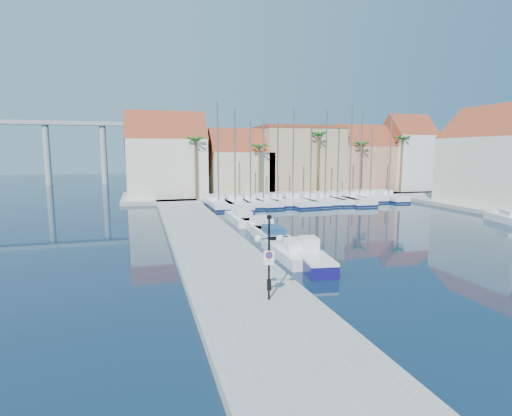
# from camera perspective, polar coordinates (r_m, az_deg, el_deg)

# --- Properties ---
(ground) EXTENTS (260.00, 260.00, 0.00)m
(ground) POSITION_cam_1_polar(r_m,az_deg,el_deg) (24.39, 20.70, -10.76)
(ground) COLOR black
(ground) RESTS_ON ground
(quay_west) EXTENTS (6.00, 77.00, 0.50)m
(quay_west) POSITION_cam_1_polar(r_m,az_deg,el_deg) (33.07, -6.89, -4.92)
(quay_west) COLOR gray
(quay_west) RESTS_ON ground
(shore_north) EXTENTS (54.00, 16.00, 0.50)m
(shore_north) POSITION_cam_1_polar(r_m,az_deg,el_deg) (70.97, 3.73, 2.09)
(shore_north) COLOR gray
(shore_north) RESTS_ON ground
(lamp_post) EXTENTS (1.38, 0.65, 4.18)m
(lamp_post) POSITION_cam_1_polar(r_m,az_deg,el_deg) (19.16, 1.88, -5.25)
(lamp_post) COLOR black
(lamp_post) RESTS_ON quay_west
(bollard) EXTENTS (0.23, 0.23, 0.57)m
(bollard) POSITION_cam_1_polar(r_m,az_deg,el_deg) (21.14, 1.87, -10.90)
(bollard) COLOR black
(bollard) RESTS_ON quay_west
(fishing_boat) EXTENTS (2.48, 5.49, 1.85)m
(fishing_boat) POSITION_cam_1_polar(r_m,az_deg,el_deg) (27.01, 8.05, -7.11)
(fishing_boat) COLOR #130E56
(fishing_boat) RESTS_ON ground
(motorboat_west_0) EXTENTS (2.34, 7.09, 1.40)m
(motorboat_west_0) POSITION_cam_1_polar(r_m,az_deg,el_deg) (29.23, 4.90, -6.11)
(motorboat_west_0) COLOR white
(motorboat_west_0) RESTS_ON ground
(motorboat_west_1) EXTENTS (2.22, 6.59, 1.40)m
(motorboat_west_1) POSITION_cam_1_polar(r_m,az_deg,el_deg) (34.41, 2.23, -3.91)
(motorboat_west_1) COLOR white
(motorboat_west_1) RESTS_ON ground
(motorboat_west_2) EXTENTS (2.58, 7.34, 1.40)m
(motorboat_west_2) POSITION_cam_1_polar(r_m,az_deg,el_deg) (39.17, 0.51, -2.43)
(motorboat_west_2) COLOR white
(motorboat_west_2) RESTS_ON ground
(motorboat_west_3) EXTENTS (2.27, 6.99, 1.40)m
(motorboat_west_3) POSITION_cam_1_polar(r_m,az_deg,el_deg) (43.26, -2.09, -1.43)
(motorboat_west_3) COLOR white
(motorboat_west_3) RESTS_ON ground
(motorboat_east_1) EXTENTS (3.08, 5.71, 1.40)m
(motorboat_east_1) POSITION_cam_1_polar(r_m,az_deg,el_deg) (51.19, 32.19, -1.19)
(motorboat_east_1) COLOR white
(motorboat_east_1) RESTS_ON ground
(sailboat_0) EXTENTS (2.70, 10.16, 14.24)m
(sailboat_0) POSITION_cam_1_polar(r_m,az_deg,el_deg) (55.68, -5.48, 0.78)
(sailboat_0) COLOR white
(sailboat_0) RESTS_ON ground
(sailboat_1) EXTENTS (3.49, 11.71, 13.31)m
(sailboat_1) POSITION_cam_1_polar(r_m,az_deg,el_deg) (55.63, -3.12, 0.76)
(sailboat_1) COLOR white
(sailboat_1) RESTS_ON ground
(sailboat_2) EXTENTS (3.11, 9.47, 11.85)m
(sailboat_2) POSITION_cam_1_polar(r_m,az_deg,el_deg) (56.85, -0.90, 0.95)
(sailboat_2) COLOR white
(sailboat_2) RESTS_ON ground
(sailboat_3) EXTENTS (3.37, 10.01, 12.15)m
(sailboat_3) POSITION_cam_1_polar(r_m,az_deg,el_deg) (57.17, 0.84, 0.98)
(sailboat_3) COLOR white
(sailboat_3) RESTS_ON ground
(sailboat_4) EXTENTS (2.84, 8.79, 11.92)m
(sailboat_4) POSITION_cam_1_polar(r_m,az_deg,el_deg) (58.10, 2.94, 1.11)
(sailboat_4) COLOR white
(sailboat_4) RESTS_ON ground
(sailboat_5) EXTENTS (4.08, 11.94, 13.63)m
(sailboat_5) POSITION_cam_1_polar(r_m,az_deg,el_deg) (58.71, 4.96, 1.13)
(sailboat_5) COLOR white
(sailboat_5) RESTS_ON ground
(sailboat_6) EXTENTS (3.04, 10.41, 11.35)m
(sailboat_6) POSITION_cam_1_polar(r_m,az_deg,el_deg) (59.29, 7.53, 1.15)
(sailboat_6) COLOR white
(sailboat_6) RESTS_ON ground
(sailboat_7) EXTENTS (3.05, 9.92, 13.59)m
(sailboat_7) POSITION_cam_1_polar(r_m,az_deg,el_deg) (60.40, 9.54, 1.27)
(sailboat_7) COLOR white
(sailboat_7) RESTS_ON ground
(sailboat_8) EXTENTS (2.93, 10.54, 11.06)m
(sailboat_8) POSITION_cam_1_polar(r_m,az_deg,el_deg) (61.39, 11.25, 1.30)
(sailboat_8) COLOR white
(sailboat_8) RESTS_ON ground
(sailboat_9) EXTENTS (3.49, 12.10, 14.31)m
(sailboat_9) POSITION_cam_1_polar(r_m,az_deg,el_deg) (62.10, 12.88, 1.34)
(sailboat_9) COLOR white
(sailboat_9) RESTS_ON ground
(sailboat_10) EXTENTS (2.64, 8.26, 13.87)m
(sailboat_10) POSITION_cam_1_polar(r_m,az_deg,el_deg) (64.03, 14.38, 1.56)
(sailboat_10) COLOR white
(sailboat_10) RESTS_ON ground
(sailboat_11) EXTENTS (2.33, 8.24, 11.51)m
(sailboat_11) POSITION_cam_1_polar(r_m,az_deg,el_deg) (65.60, 15.74, 1.62)
(sailboat_11) COLOR white
(sailboat_11) RESTS_ON ground
(sailboat_12) EXTENTS (2.77, 9.20, 13.68)m
(sailboat_12) POSITION_cam_1_polar(r_m,az_deg,el_deg) (66.18, 18.13, 1.59)
(sailboat_12) COLOR white
(sailboat_12) RESTS_ON ground
(building_0) EXTENTS (12.30, 9.00, 13.50)m
(building_0) POSITION_cam_1_polar(r_m,az_deg,el_deg) (65.45, -12.72, 6.91)
(building_0) COLOR beige
(building_0) RESTS_ON shore_north
(building_1) EXTENTS (10.30, 8.00, 11.00)m
(building_1) POSITION_cam_1_polar(r_m,az_deg,el_deg) (67.32, -2.38, 6.08)
(building_1) COLOR tan
(building_1) RESTS_ON shore_north
(building_2) EXTENTS (14.20, 10.20, 11.50)m
(building_2) POSITION_cam_1_polar(r_m,az_deg,el_deg) (71.68, 6.04, 6.93)
(building_2) COLOR tan
(building_2) RESTS_ON shore_north
(building_3) EXTENTS (10.30, 8.00, 12.00)m
(building_3) POSITION_cam_1_polar(r_m,az_deg,el_deg) (76.18, 14.77, 6.48)
(building_3) COLOR #B17859
(building_3) RESTS_ON shore_north
(building_4) EXTENTS (8.30, 8.00, 14.00)m
(building_4) POSITION_cam_1_polar(r_m,az_deg,el_deg) (80.35, 20.72, 7.09)
(building_4) COLOR white
(building_4) RESTS_ON shore_north
(building_6) EXTENTS (9.00, 14.30, 13.50)m
(building_6) POSITION_cam_1_polar(r_m,az_deg,el_deg) (62.64, 31.40, 5.88)
(building_6) COLOR beige
(building_6) RESTS_ON shore_east
(palm_0) EXTENTS (2.60, 2.60, 10.15)m
(palm_0) POSITION_cam_1_polar(r_m,az_deg,el_deg) (60.88, -8.68, 9.34)
(palm_0) COLOR brown
(palm_0) RESTS_ON shore_north
(palm_1) EXTENTS (2.60, 2.60, 9.15)m
(palm_1) POSITION_cam_1_polar(r_m,az_deg,el_deg) (62.99, 0.49, 8.53)
(palm_1) COLOR brown
(palm_1) RESTS_ON shore_north
(palm_2) EXTENTS (2.60, 2.60, 11.15)m
(palm_2) POSITION_cam_1_polar(r_m,az_deg,el_deg) (66.61, 8.89, 10.03)
(palm_2) COLOR brown
(palm_2) RESTS_ON shore_north
(palm_3) EXTENTS (2.60, 2.60, 9.65)m
(palm_3) POSITION_cam_1_polar(r_m,az_deg,el_deg) (70.33, 14.84, 8.60)
(palm_3) COLOR brown
(palm_3) RESTS_ON shore_north
(palm_4) EXTENTS (2.60, 2.60, 10.65)m
(palm_4) POSITION_cam_1_polar(r_m,az_deg,el_deg) (74.78, 20.19, 9.06)
(palm_4) COLOR brown
(palm_4) RESTS_ON shore_north
(viaduct) EXTENTS (48.00, 2.20, 14.45)m
(viaduct) POSITION_cam_1_polar(r_m,az_deg,el_deg) (103.39, -30.58, 8.42)
(viaduct) COLOR #9E9E99
(viaduct) RESTS_ON ground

